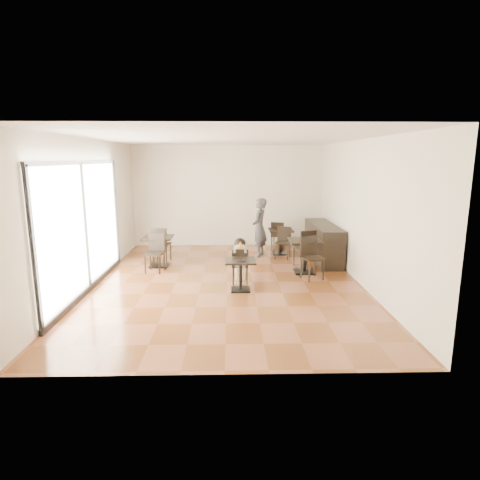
{
  "coord_description": "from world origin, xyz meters",
  "views": [
    {
      "loc": [
        0.09,
        -8.8,
        2.79
      ],
      "look_at": [
        0.29,
        -0.07,
        1.0
      ],
      "focal_mm": 30.0,
      "sensor_mm": 36.0,
      "label": 1
    }
  ],
  "objects_px": {
    "cafe_table_mid": "(305,256)",
    "cafe_table_back": "(280,242)",
    "child_table": "(241,275)",
    "adult_patron": "(259,228)",
    "chair_mid_a": "(304,248)",
    "chair_left_a": "(162,244)",
    "chair_mid_b": "(313,258)",
    "chair_back_a": "(278,236)",
    "cafe_table_left": "(158,251)",
    "child_chair": "(240,265)",
    "child": "(240,261)",
    "chair_left_b": "(154,253)",
    "chair_back_b": "(283,243)"
  },
  "relations": [
    {
      "from": "child",
      "to": "chair_left_b",
      "type": "height_order",
      "value": "child"
    },
    {
      "from": "child_table",
      "to": "cafe_table_left",
      "type": "xyz_separation_m",
      "value": [
        -2.1,
        2.01,
        0.06
      ]
    },
    {
      "from": "cafe_table_left",
      "to": "chair_left_b",
      "type": "distance_m",
      "value": 0.56
    },
    {
      "from": "cafe_table_mid",
      "to": "cafe_table_left",
      "type": "relative_size",
      "value": 1.04
    },
    {
      "from": "child_chair",
      "to": "cafe_table_mid",
      "type": "height_order",
      "value": "cafe_table_mid"
    },
    {
      "from": "cafe_table_mid",
      "to": "chair_left_a",
      "type": "relative_size",
      "value": 0.87
    },
    {
      "from": "adult_patron",
      "to": "chair_mid_a",
      "type": "distance_m",
      "value": 1.62
    },
    {
      "from": "child_table",
      "to": "cafe_table_mid",
      "type": "relative_size",
      "value": 0.82
    },
    {
      "from": "cafe_table_mid",
      "to": "chair_mid_b",
      "type": "relative_size",
      "value": 0.83
    },
    {
      "from": "adult_patron",
      "to": "chair_left_a",
      "type": "height_order",
      "value": "adult_patron"
    },
    {
      "from": "cafe_table_mid",
      "to": "chair_left_b",
      "type": "xyz_separation_m",
      "value": [
        -3.72,
        0.13,
        0.06
      ]
    },
    {
      "from": "chair_mid_b",
      "to": "chair_left_a",
      "type": "xyz_separation_m",
      "value": [
        -3.8,
        1.78,
        -0.02
      ]
    },
    {
      "from": "cafe_table_mid",
      "to": "cafe_table_back",
      "type": "distance_m",
      "value": 2.03
    },
    {
      "from": "cafe_table_mid",
      "to": "chair_back_b",
      "type": "relative_size",
      "value": 0.93
    },
    {
      "from": "chair_left_a",
      "to": "chair_left_b",
      "type": "xyz_separation_m",
      "value": [
        0.0,
        -1.1,
        0.0
      ]
    },
    {
      "from": "child_table",
      "to": "cafe_table_back",
      "type": "xyz_separation_m",
      "value": [
        1.26,
        3.33,
        0.03
      ]
    },
    {
      "from": "cafe_table_mid",
      "to": "chair_left_b",
      "type": "relative_size",
      "value": 0.87
    },
    {
      "from": "child_chair",
      "to": "child",
      "type": "bearing_deg",
      "value": -0.0
    },
    {
      "from": "cafe_table_back",
      "to": "chair_back_b",
      "type": "relative_size",
      "value": 0.83
    },
    {
      "from": "child_table",
      "to": "child_chair",
      "type": "height_order",
      "value": "child_chair"
    },
    {
      "from": "child_table",
      "to": "chair_left_a",
      "type": "bearing_deg",
      "value": 129.33
    },
    {
      "from": "cafe_table_mid",
      "to": "cafe_table_back",
      "type": "xyz_separation_m",
      "value": [
        -0.35,
        1.99,
        -0.04
      ]
    },
    {
      "from": "chair_mid_b",
      "to": "child",
      "type": "bearing_deg",
      "value": 167.93
    },
    {
      "from": "child",
      "to": "cafe_table_left",
      "type": "relative_size",
      "value": 1.3
    },
    {
      "from": "adult_patron",
      "to": "chair_mid_a",
      "type": "xyz_separation_m",
      "value": [
        1.09,
        -1.14,
        -0.35
      ]
    },
    {
      "from": "chair_left_a",
      "to": "chair_mid_b",
      "type": "bearing_deg",
      "value": 164.7
    },
    {
      "from": "chair_mid_b",
      "to": "child_table",
      "type": "bearing_deg",
      "value": -175.17
    },
    {
      "from": "child_table",
      "to": "chair_left_b",
      "type": "height_order",
      "value": "chair_left_b"
    },
    {
      "from": "cafe_table_left",
      "to": "chair_back_a",
      "type": "xyz_separation_m",
      "value": [
        3.36,
        1.87,
        0.05
      ]
    },
    {
      "from": "cafe_table_back",
      "to": "child_table",
      "type": "bearing_deg",
      "value": -110.8
    },
    {
      "from": "child_chair",
      "to": "cafe_table_back",
      "type": "distance_m",
      "value": 3.05
    },
    {
      "from": "chair_left_b",
      "to": "chair_back_a",
      "type": "xyz_separation_m",
      "value": [
        3.36,
        2.42,
        -0.03
      ]
    },
    {
      "from": "cafe_table_mid",
      "to": "child_chair",
      "type": "bearing_deg",
      "value": -154.08
    },
    {
      "from": "adult_patron",
      "to": "chair_mid_a",
      "type": "relative_size",
      "value": 1.7
    },
    {
      "from": "adult_patron",
      "to": "chair_back_a",
      "type": "xyz_separation_m",
      "value": [
        0.65,
        0.85,
        -0.4
      ]
    },
    {
      "from": "chair_left_a",
      "to": "child_chair",
      "type": "bearing_deg",
      "value": 145.95
    },
    {
      "from": "child_chair",
      "to": "cafe_table_left",
      "type": "distance_m",
      "value": 2.56
    },
    {
      "from": "child_table",
      "to": "chair_mid_b",
      "type": "xyz_separation_m",
      "value": [
        1.7,
        0.79,
        0.16
      ]
    },
    {
      "from": "adult_patron",
      "to": "cafe_table_back",
      "type": "height_order",
      "value": "adult_patron"
    },
    {
      "from": "cafe_table_left",
      "to": "chair_mid_b",
      "type": "height_order",
      "value": "chair_mid_b"
    },
    {
      "from": "adult_patron",
      "to": "cafe_table_left",
      "type": "height_order",
      "value": "adult_patron"
    },
    {
      "from": "chair_back_a",
      "to": "cafe_table_left",
      "type": "bearing_deg",
      "value": 46.8
    },
    {
      "from": "cafe_table_mid",
      "to": "chair_left_a",
      "type": "distance_m",
      "value": 3.91
    },
    {
      "from": "cafe_table_left",
      "to": "cafe_table_back",
      "type": "height_order",
      "value": "cafe_table_left"
    },
    {
      "from": "chair_left_b",
      "to": "chair_back_a",
      "type": "bearing_deg",
      "value": 45.46
    },
    {
      "from": "cafe_table_left",
      "to": "chair_mid_b",
      "type": "bearing_deg",
      "value": -17.87
    },
    {
      "from": "cafe_table_mid",
      "to": "chair_left_b",
      "type": "bearing_deg",
      "value": 178.07
    },
    {
      "from": "cafe_table_mid",
      "to": "chair_back_b",
      "type": "distance_m",
      "value": 1.49
    },
    {
      "from": "child_chair",
      "to": "cafe_table_mid",
      "type": "xyz_separation_m",
      "value": [
        1.62,
        0.79,
        0.0
      ]
    },
    {
      "from": "cafe_table_left",
      "to": "chair_left_b",
      "type": "xyz_separation_m",
      "value": [
        0.0,
        -0.55,
        0.08
      ]
    }
  ]
}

